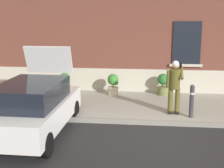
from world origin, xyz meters
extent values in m
plane|color=#232326|center=(0.00, 0.00, 0.00)|extent=(80.00, 80.00, 0.00)
cube|color=#99968E|center=(0.00, 2.80, 0.07)|extent=(24.00, 3.60, 0.15)
cube|color=gray|center=(0.00, 0.94, 0.07)|extent=(24.00, 0.12, 0.15)
cube|color=brown|center=(0.00, 5.30, 3.75)|extent=(24.00, 1.40, 7.50)
cube|color=#BCB7A8|center=(0.00, 4.58, 0.55)|extent=(24.00, 0.08, 1.10)
cube|color=black|center=(1.17, 4.57, 2.20)|extent=(1.10, 0.06, 1.70)
cube|color=#BCB7A8|center=(1.17, 4.54, 1.30)|extent=(1.30, 0.12, 0.10)
cube|color=white|center=(-3.49, -0.15, 0.62)|extent=(1.78, 4.01, 0.64)
cube|color=black|center=(-3.49, -0.30, 1.22)|extent=(1.56, 2.41, 0.56)
cube|color=black|center=(-3.47, 1.86, 0.40)|extent=(1.66, 0.11, 0.20)
cube|color=yellow|center=(-3.47, 1.86, 0.58)|extent=(0.52, 0.02, 0.12)
cube|color=#B21414|center=(-4.23, 1.86, 0.84)|extent=(0.16, 0.04, 0.18)
cube|color=#B21414|center=(-2.72, 1.85, 0.84)|extent=(0.16, 0.04, 0.18)
cube|color=white|center=(-3.48, 1.30, 1.90)|extent=(1.49, 0.38, 0.87)
cylinder|color=black|center=(-2.70, -1.56, 0.30)|extent=(0.20, 0.60, 0.60)
cylinder|color=black|center=(-4.27, 1.25, 0.30)|extent=(0.20, 0.60, 0.60)
cylinder|color=black|center=(-2.68, 1.24, 0.30)|extent=(0.20, 0.60, 0.60)
cylinder|color=#333338|center=(1.01, 1.35, 0.62)|extent=(0.14, 0.14, 0.95)
sphere|color=#333338|center=(1.01, 1.35, 1.12)|extent=(0.15, 0.15, 0.15)
cylinder|color=silver|center=(1.01, 1.35, 0.92)|extent=(0.15, 0.15, 0.06)
cylinder|color=#333338|center=(-3.30, 1.35, 0.62)|extent=(0.14, 0.14, 0.95)
sphere|color=#333338|center=(-3.30, 1.35, 1.12)|extent=(0.15, 0.15, 0.15)
cylinder|color=silver|center=(-3.30, 1.35, 0.92)|extent=(0.15, 0.15, 0.06)
cylinder|color=#514C1E|center=(0.38, 1.64, 0.60)|extent=(0.15, 0.15, 0.82)
cube|color=black|center=(0.38, 1.70, 0.20)|extent=(0.12, 0.28, 0.10)
cylinder|color=#514C1E|center=(0.60, 1.64, 0.60)|extent=(0.15, 0.15, 0.82)
cube|color=black|center=(0.60, 1.70, 0.20)|extent=(0.12, 0.28, 0.10)
cylinder|color=#514C1E|center=(0.49, 1.60, 1.32)|extent=(0.34, 0.41, 0.66)
sphere|color=tan|center=(0.49, 1.55, 1.76)|extent=(0.22, 0.22, 0.22)
sphere|color=silver|center=(0.49, 1.55, 1.79)|extent=(0.21, 0.21, 0.21)
cylinder|color=#514C1E|center=(0.27, 1.57, 1.31)|extent=(0.09, 0.16, 0.57)
cylinder|color=#514C1E|center=(0.69, 1.57, 1.53)|extent=(0.09, 0.43, 0.40)
cube|color=black|center=(0.64, 1.53, 1.74)|extent=(0.07, 0.02, 0.15)
cylinder|color=#2D2D30|center=(-3.67, 3.88, 0.32)|extent=(0.40, 0.40, 0.34)
cylinder|color=#2D2D30|center=(-3.67, 3.88, 0.46)|extent=(0.44, 0.44, 0.05)
cylinder|color=#47331E|center=(-3.67, 3.88, 0.61)|extent=(0.04, 0.04, 0.24)
sphere|color=#387F33|center=(-3.67, 3.88, 0.79)|extent=(0.44, 0.44, 0.44)
sphere|color=#387F33|center=(-3.57, 3.83, 0.69)|extent=(0.24, 0.24, 0.24)
cylinder|color=beige|center=(-1.71, 3.84, 0.32)|extent=(0.40, 0.40, 0.34)
cylinder|color=beige|center=(-1.71, 3.84, 0.46)|extent=(0.44, 0.44, 0.05)
cylinder|color=#47331E|center=(-1.71, 3.84, 0.61)|extent=(0.04, 0.04, 0.24)
sphere|color=#387F33|center=(-1.71, 3.84, 0.79)|extent=(0.44, 0.44, 0.44)
sphere|color=#387F33|center=(-1.61, 3.79, 0.69)|extent=(0.24, 0.24, 0.24)
cylinder|color=#606B38|center=(0.26, 4.11, 0.32)|extent=(0.40, 0.40, 0.34)
cylinder|color=#606B38|center=(0.26, 4.11, 0.46)|extent=(0.44, 0.44, 0.05)
cylinder|color=#47331E|center=(0.26, 4.11, 0.61)|extent=(0.04, 0.04, 0.24)
sphere|color=#286B2D|center=(0.26, 4.11, 0.79)|extent=(0.44, 0.44, 0.44)
sphere|color=#286B2D|center=(0.36, 4.06, 0.69)|extent=(0.24, 0.24, 0.24)
camera|label=1|loc=(-0.43, -8.11, 3.24)|focal=49.81mm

